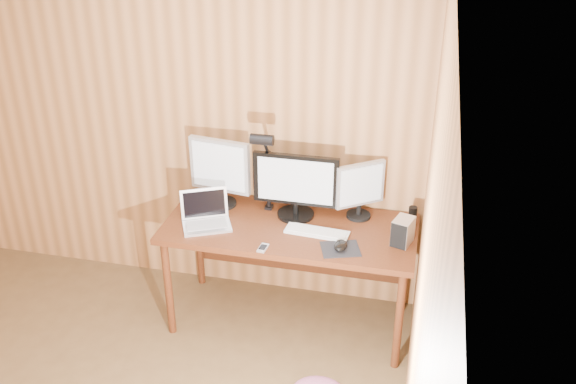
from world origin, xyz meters
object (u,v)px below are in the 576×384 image
at_px(desk_lamp, 265,160).
at_px(desk, 292,237).
at_px(monitor_center, 296,185).
at_px(monitor_right, 360,189).
at_px(keyboard, 317,232).
at_px(hard_drive, 403,231).
at_px(mouse, 341,246).
at_px(laptop, 206,216).
at_px(speaker, 412,216).
at_px(monitor_left, 220,170).
at_px(phone, 263,248).

bearing_deg(desk_lamp, desk, -30.28).
distance_m(monitor_center, monitor_right, 0.41).
distance_m(keyboard, hard_drive, 0.53).
relative_size(desk, mouse, 13.45).
distance_m(monitor_right, hard_drive, 0.41).
relative_size(mouse, desk_lamp, 0.19).
distance_m(desk, monitor_center, 0.35).
xyz_separation_m(laptop, speaker, (1.28, 0.28, 0.01)).
bearing_deg(speaker, monitor_right, 175.50).
relative_size(monitor_center, desk_lamp, 0.88).
height_order(keyboard, speaker, speaker).
xyz_separation_m(monitor_center, laptop, (-0.54, -0.23, -0.17)).
relative_size(monitor_center, mouse, 4.64).
bearing_deg(mouse, speaker, 19.93).
distance_m(monitor_left, mouse, 0.97).
height_order(monitor_center, mouse, monitor_center).
bearing_deg(mouse, keyboard, 114.34).
bearing_deg(phone, laptop, 159.50).
bearing_deg(keyboard, mouse, -36.63).
bearing_deg(keyboard, laptop, -172.26).
height_order(monitor_center, phone, monitor_center).
bearing_deg(monitor_right, mouse, -133.20).
xyz_separation_m(desk, monitor_right, (0.41, 0.15, 0.32)).
bearing_deg(speaker, desk_lamp, -175.71).
bearing_deg(desk, monitor_left, 168.19).
distance_m(laptop, mouse, 0.89).
relative_size(monitor_center, hard_drive, 3.18).
bearing_deg(monitor_center, desk_lamp, -173.90).
bearing_deg(laptop, speaker, -13.47).
height_order(mouse, speaker, speaker).
relative_size(phone, speaker, 0.78).
relative_size(monitor_right, phone, 3.83).
relative_size(hard_drive, desk_lamp, 0.28).
bearing_deg(speaker, monitor_center, -176.21).
relative_size(monitor_center, laptop, 1.50).
xyz_separation_m(desk, phone, (-0.10, -0.37, 0.13)).
distance_m(monitor_left, phone, 0.68).
bearing_deg(desk_lamp, monitor_center, -9.65).
relative_size(keyboard, mouse, 3.42).
distance_m(mouse, desk_lamp, 0.73).
height_order(desk, monitor_left, monitor_left).
bearing_deg(keyboard, phone, -133.88).
xyz_separation_m(monitor_right, laptop, (-0.94, -0.30, -0.15)).
bearing_deg(laptop, keyboard, -22.58).
bearing_deg(mouse, laptop, 148.45).
distance_m(mouse, hard_drive, 0.39).
bearing_deg(desk, desk_lamp, 165.58).
bearing_deg(desk_lamp, laptop, -164.84).
distance_m(keyboard, mouse, 0.23).
bearing_deg(desk_lamp, mouse, -46.22).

